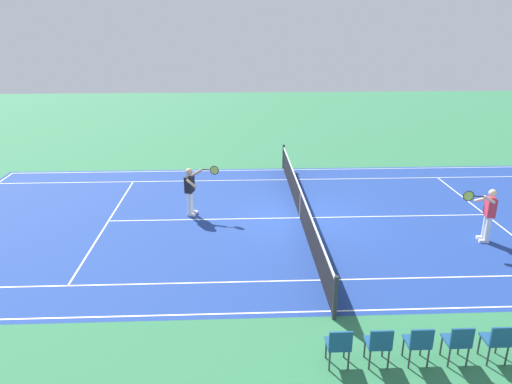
{
  "coord_description": "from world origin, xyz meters",
  "views": [
    {
      "loc": [
        2.13,
        14.75,
        6.27
      ],
      "look_at": [
        1.48,
        -0.14,
        0.9
      ],
      "focal_mm": 33.44,
      "sensor_mm": 36.0,
      "label": 1
    }
  ],
  "objects_px": {
    "spectator_chair_4": "(379,343)",
    "spectator_chair_3": "(419,342)",
    "tennis_player_far": "(488,212)",
    "tennis_ball": "(314,238)",
    "tennis_net": "(300,204)",
    "spectator_chair_5": "(339,344)",
    "tennis_player_near": "(191,189)",
    "spectator_chair_1": "(497,340)",
    "spectator_chair_2": "(458,341)"
  },
  "relations": [
    {
      "from": "tennis_ball",
      "to": "spectator_chair_5",
      "type": "relative_size",
      "value": 0.08
    },
    {
      "from": "tennis_net",
      "to": "spectator_chair_4",
      "type": "bearing_deg",
      "value": 94.08
    },
    {
      "from": "tennis_net",
      "to": "spectator_chair_4",
      "type": "distance_m",
      "value": 7.37
    },
    {
      "from": "spectator_chair_5",
      "to": "tennis_ball",
      "type": "bearing_deg",
      "value": -94.57
    },
    {
      "from": "tennis_player_near",
      "to": "spectator_chair_1",
      "type": "bearing_deg",
      "value": 129.7
    },
    {
      "from": "spectator_chair_2",
      "to": "tennis_player_far",
      "type": "bearing_deg",
      "value": -121.37
    },
    {
      "from": "tennis_ball",
      "to": "spectator_chair_2",
      "type": "distance_m",
      "value": 5.99
    },
    {
      "from": "tennis_net",
      "to": "spectator_chair_3",
      "type": "xyz_separation_m",
      "value": [
        -1.29,
        7.35,
        0.03
      ]
    },
    {
      "from": "tennis_player_near",
      "to": "spectator_chair_4",
      "type": "distance_m",
      "value": 8.89
    },
    {
      "from": "tennis_player_far",
      "to": "spectator_chair_3",
      "type": "height_order",
      "value": "tennis_player_far"
    },
    {
      "from": "spectator_chair_3",
      "to": "tennis_ball",
      "type": "bearing_deg",
      "value": -79.27
    },
    {
      "from": "spectator_chair_4",
      "to": "spectator_chair_3",
      "type": "bearing_deg",
      "value": 180.0
    },
    {
      "from": "tennis_net",
      "to": "spectator_chair_5",
      "type": "relative_size",
      "value": 13.3
    },
    {
      "from": "tennis_ball",
      "to": "spectator_chair_5",
      "type": "distance_m",
      "value": 5.72
    },
    {
      "from": "spectator_chair_2",
      "to": "spectator_chair_3",
      "type": "xyz_separation_m",
      "value": [
        0.77,
        0.0,
        0.0
      ]
    },
    {
      "from": "tennis_net",
      "to": "spectator_chair_5",
      "type": "height_order",
      "value": "tennis_net"
    },
    {
      "from": "spectator_chair_1",
      "to": "spectator_chair_3",
      "type": "distance_m",
      "value": 1.53
    },
    {
      "from": "tennis_player_near",
      "to": "tennis_player_far",
      "type": "distance_m",
      "value": 9.32
    },
    {
      "from": "spectator_chair_2",
      "to": "tennis_net",
      "type": "bearing_deg",
      "value": -74.38
    },
    {
      "from": "tennis_ball",
      "to": "spectator_chair_4",
      "type": "relative_size",
      "value": 0.08
    },
    {
      "from": "tennis_player_near",
      "to": "spectator_chair_5",
      "type": "xyz_separation_m",
      "value": [
        -3.43,
        7.82,
        -0.41
      ]
    },
    {
      "from": "tennis_ball",
      "to": "spectator_chair_3",
      "type": "height_order",
      "value": "spectator_chair_3"
    },
    {
      "from": "tennis_player_far",
      "to": "tennis_ball",
      "type": "distance_m",
      "value": 5.18
    },
    {
      "from": "tennis_net",
      "to": "spectator_chair_1",
      "type": "distance_m",
      "value": 7.87
    },
    {
      "from": "tennis_ball",
      "to": "tennis_player_far",
      "type": "bearing_deg",
      "value": 176.01
    },
    {
      "from": "tennis_player_near",
      "to": "spectator_chair_2",
      "type": "distance_m",
      "value": 9.7
    },
    {
      "from": "spectator_chair_1",
      "to": "spectator_chair_3",
      "type": "height_order",
      "value": "same"
    },
    {
      "from": "tennis_player_far",
      "to": "spectator_chair_2",
      "type": "bearing_deg",
      "value": 58.63
    },
    {
      "from": "tennis_ball",
      "to": "tennis_player_near",
      "type": "bearing_deg",
      "value": -28.85
    },
    {
      "from": "tennis_net",
      "to": "spectator_chair_2",
      "type": "bearing_deg",
      "value": 105.62
    },
    {
      "from": "tennis_player_near",
      "to": "spectator_chair_3",
      "type": "distance_m",
      "value": 9.27
    },
    {
      "from": "tennis_player_near",
      "to": "tennis_player_far",
      "type": "relative_size",
      "value": 1.0
    },
    {
      "from": "tennis_ball",
      "to": "spectator_chair_4",
      "type": "distance_m",
      "value": 5.71
    },
    {
      "from": "spectator_chair_5",
      "to": "spectator_chair_2",
      "type": "bearing_deg",
      "value": 180.0
    },
    {
      "from": "tennis_player_near",
      "to": "spectator_chair_2",
      "type": "relative_size",
      "value": 1.93
    },
    {
      "from": "tennis_player_near",
      "to": "tennis_net",
      "type": "bearing_deg",
      "value": 172.66
    },
    {
      "from": "spectator_chair_1",
      "to": "spectator_chair_2",
      "type": "bearing_deg",
      "value": 0.0
    },
    {
      "from": "tennis_net",
      "to": "spectator_chair_1",
      "type": "height_order",
      "value": "tennis_net"
    },
    {
      "from": "spectator_chair_1",
      "to": "tennis_player_near",
      "type": "bearing_deg",
      "value": -50.3
    },
    {
      "from": "spectator_chair_3",
      "to": "spectator_chair_4",
      "type": "xyz_separation_m",
      "value": [
        0.77,
        0.0,
        0.0
      ]
    },
    {
      "from": "tennis_player_near",
      "to": "tennis_ball",
      "type": "distance_m",
      "value": 4.53
    },
    {
      "from": "spectator_chair_3",
      "to": "spectator_chair_1",
      "type": "bearing_deg",
      "value": 180.0
    },
    {
      "from": "tennis_player_near",
      "to": "spectator_chair_5",
      "type": "relative_size",
      "value": 1.93
    },
    {
      "from": "tennis_ball",
      "to": "spectator_chair_4",
      "type": "xyz_separation_m",
      "value": [
        -0.31,
        5.68,
        0.49
      ]
    },
    {
      "from": "tennis_net",
      "to": "spectator_chair_4",
      "type": "xyz_separation_m",
      "value": [
        -0.52,
        7.35,
        0.03
      ]
    },
    {
      "from": "tennis_ball",
      "to": "spectator_chair_4",
      "type": "bearing_deg",
      "value": 93.14
    },
    {
      "from": "tennis_ball",
      "to": "spectator_chair_3",
      "type": "xyz_separation_m",
      "value": [
        -1.08,
        5.68,
        0.49
      ]
    },
    {
      "from": "tennis_ball",
      "to": "spectator_chair_3",
      "type": "bearing_deg",
      "value": 100.73
    },
    {
      "from": "tennis_net",
      "to": "spectator_chair_5",
      "type": "distance_m",
      "value": 7.35
    },
    {
      "from": "tennis_player_far",
      "to": "spectator_chair_1",
      "type": "relative_size",
      "value": 1.93
    }
  ]
}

